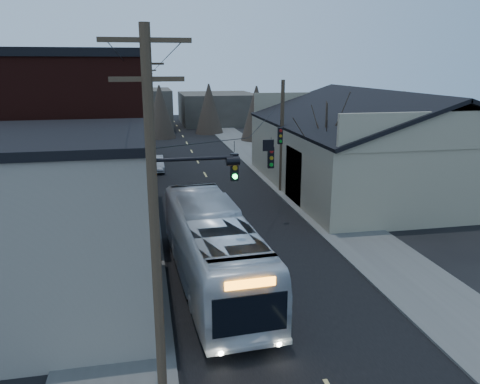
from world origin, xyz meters
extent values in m
cube|color=black|center=(0.00, 30.00, 0.01)|extent=(9.00, 110.00, 0.02)
cube|color=#474744|center=(-6.50, 30.00, 0.06)|extent=(4.00, 110.00, 0.12)
cube|color=#474744|center=(6.50, 30.00, 0.06)|extent=(4.00, 110.00, 0.12)
cube|color=#6C655A|center=(-9.00, 9.00, 3.50)|extent=(8.00, 8.00, 7.00)
cube|color=black|center=(-10.00, 20.00, 5.00)|extent=(10.00, 12.00, 10.00)
cube|color=#36312B|center=(-9.50, 36.00, 3.50)|extent=(9.00, 14.00, 7.00)
cube|color=gray|center=(13.00, 25.00, 2.50)|extent=(16.00, 20.00, 5.00)
cube|color=black|center=(9.00, 25.00, 6.30)|extent=(8.16, 20.60, 2.86)
cube|color=black|center=(17.00, 25.00, 6.30)|extent=(8.16, 20.60, 2.86)
cube|color=#36312B|center=(-6.00, 65.00, 3.00)|extent=(10.00, 12.00, 6.00)
cube|color=#36312B|center=(7.00, 70.00, 2.50)|extent=(12.00, 14.00, 5.00)
cone|color=black|center=(6.50, 20.00, 3.60)|extent=(0.40, 0.40, 7.20)
cylinder|color=#382B1E|center=(-5.00, 3.00, 5.25)|extent=(0.28, 0.28, 10.50)
cube|color=#382B1E|center=(-5.00, 3.00, 10.10)|extent=(2.20, 0.12, 0.12)
cylinder|color=#382B1E|center=(-5.00, 18.00, 5.00)|extent=(0.28, 0.28, 10.00)
cube|color=#382B1E|center=(-5.00, 18.00, 9.60)|extent=(2.20, 0.12, 0.12)
cylinder|color=#382B1E|center=(-5.00, 33.00, 4.75)|extent=(0.28, 0.28, 9.50)
cube|color=#382B1E|center=(-5.00, 33.00, 9.10)|extent=(2.20, 0.12, 0.12)
cylinder|color=#382B1E|center=(-5.00, 48.00, 4.50)|extent=(0.28, 0.28, 9.00)
cube|color=#382B1E|center=(-5.00, 48.00, 8.60)|extent=(2.20, 0.12, 0.12)
cylinder|color=#382B1E|center=(5.00, 25.00, 4.25)|extent=(0.28, 0.28, 8.50)
cube|color=black|center=(-2.00, 7.50, 5.95)|extent=(0.28, 0.20, 1.00)
cube|color=black|center=(0.60, 12.00, 5.35)|extent=(0.28, 0.20, 1.00)
cube|color=black|center=(2.80, 18.00, 5.45)|extent=(0.28, 0.20, 1.00)
imported|color=silver|center=(-2.43, 10.41, 1.72)|extent=(3.56, 12.51, 3.45)
imported|color=#A3A5AB|center=(-4.30, 34.56, 0.68)|extent=(1.49, 4.15, 1.36)
camera|label=1|loc=(-5.11, -8.80, 9.52)|focal=35.00mm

